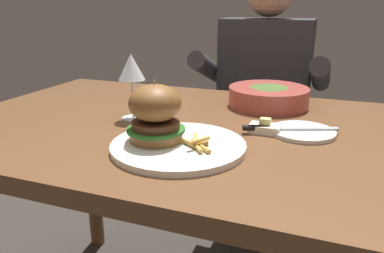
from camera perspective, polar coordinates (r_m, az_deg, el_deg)
name	(u,v)px	position (r m, az deg, el deg)	size (l,w,h in m)	color
dining_table	(210,158)	(0.99, 2.71, -4.76)	(1.40, 0.81, 0.74)	brown
main_plate	(178,146)	(0.81, -2.09, -2.97)	(0.29, 0.29, 0.01)	white
burger_sandwich	(155,113)	(0.80, -5.60, 2.06)	(0.13, 0.13, 0.13)	#9E6B38
fries_pile	(197,143)	(0.78, 0.73, -2.58)	(0.08, 0.09, 0.02)	#E0B251
wine_glass	(132,70)	(1.00, -9.20, 8.51)	(0.07, 0.07, 0.18)	silver
bread_plate	(303,132)	(0.94, 16.50, -0.77)	(0.15, 0.15, 0.01)	white
table_knife	(282,128)	(0.92, 13.48, -0.28)	(0.22, 0.10, 0.01)	silver
butter_dish	(265,127)	(0.92, 11.09, -0.15)	(0.07, 0.05, 0.04)	white
soup_bowl	(268,96)	(1.16, 11.57, 4.60)	(0.24, 0.24, 0.06)	#B24C42
diner_person	(262,119)	(1.64, 10.65, 1.14)	(0.51, 0.36, 1.18)	#282833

